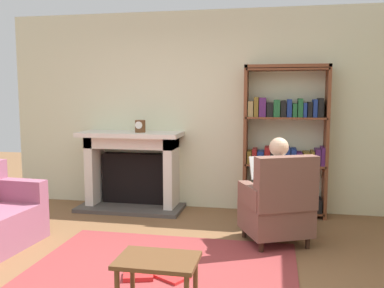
# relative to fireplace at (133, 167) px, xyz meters

# --- Properties ---
(ground) EXTENTS (14.00, 14.00, 0.00)m
(ground) POSITION_rel_fireplace_xyz_m (0.96, -2.30, -0.57)
(ground) COLOR brown
(back_wall) EXTENTS (5.60, 0.10, 2.70)m
(back_wall) POSITION_rel_fireplace_xyz_m (0.96, 0.25, 0.78)
(back_wall) COLOR beige
(back_wall) RESTS_ON ground
(area_rug) EXTENTS (2.40, 1.80, 0.01)m
(area_rug) POSITION_rel_fireplace_xyz_m (0.96, -2.00, -0.56)
(area_rug) COLOR maroon
(area_rug) RESTS_ON ground
(fireplace) EXTENTS (1.43, 0.64, 1.07)m
(fireplace) POSITION_rel_fireplace_xyz_m (0.00, 0.00, 0.00)
(fireplace) COLOR #4C4742
(fireplace) RESTS_ON ground
(mantel_clock) EXTENTS (0.14, 0.14, 0.16)m
(mantel_clock) POSITION_rel_fireplace_xyz_m (0.15, -0.10, 0.58)
(mantel_clock) COLOR brown
(mantel_clock) RESTS_ON fireplace
(bookshelf) EXTENTS (1.06, 0.32, 1.95)m
(bookshelf) POSITION_rel_fireplace_xyz_m (2.06, 0.03, 0.36)
(bookshelf) COLOR brown
(bookshelf) RESTS_ON ground
(armchair_reading) EXTENTS (0.84, 0.83, 0.97)m
(armchair_reading) POSITION_rel_fireplace_xyz_m (1.98, -1.12, -0.14)
(armchair_reading) COLOR #331E14
(armchair_reading) RESTS_ON ground
(seated_reader) EXTENTS (0.51, 0.60, 1.14)m
(seated_reader) POSITION_rel_fireplace_xyz_m (1.93, -1.01, 0.05)
(seated_reader) COLOR silver
(seated_reader) RESTS_ON ground
(side_table) EXTENTS (0.56, 0.39, 0.46)m
(side_table) POSITION_rel_fireplace_xyz_m (1.15, -2.82, -0.18)
(side_table) COLOR brown
(side_table) RESTS_ON ground
(scattered_books) EXTENTS (0.64, 0.55, 0.04)m
(scattered_books) POSITION_rel_fireplace_xyz_m (0.91, -2.10, -0.54)
(scattered_books) COLOR red
(scattered_books) RESTS_ON area_rug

